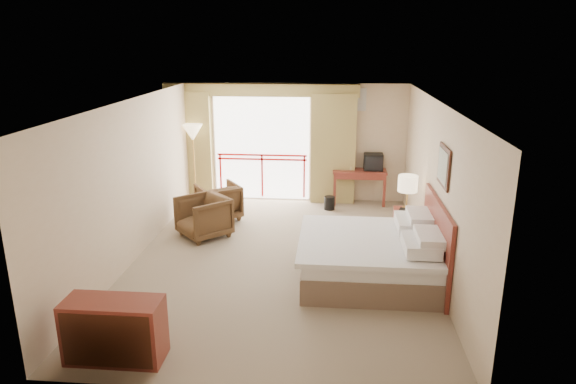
# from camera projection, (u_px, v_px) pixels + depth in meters

# --- Properties ---
(floor) EXTENTS (7.00, 7.00, 0.00)m
(floor) POSITION_uv_depth(u_px,v_px,m) (281.00, 259.00, 8.85)
(floor) COLOR gray
(floor) RESTS_ON ground
(ceiling) EXTENTS (7.00, 7.00, 0.00)m
(ceiling) POSITION_uv_depth(u_px,v_px,m) (280.00, 101.00, 8.07)
(ceiling) COLOR white
(ceiling) RESTS_ON wall_back
(wall_back) EXTENTS (5.00, 0.00, 5.00)m
(wall_back) POSITION_uv_depth(u_px,v_px,m) (296.00, 143.00, 11.80)
(wall_back) COLOR beige
(wall_back) RESTS_ON ground
(wall_front) EXTENTS (5.00, 0.00, 5.00)m
(wall_front) POSITION_uv_depth(u_px,v_px,m) (245.00, 279.00, 5.12)
(wall_front) COLOR beige
(wall_front) RESTS_ON ground
(wall_left) EXTENTS (0.00, 7.00, 7.00)m
(wall_left) POSITION_uv_depth(u_px,v_px,m) (134.00, 180.00, 8.67)
(wall_left) COLOR beige
(wall_left) RESTS_ON ground
(wall_right) EXTENTS (0.00, 7.00, 7.00)m
(wall_right) POSITION_uv_depth(u_px,v_px,m) (435.00, 188.00, 8.24)
(wall_right) COLOR beige
(wall_right) RESTS_ON ground
(balcony_door) EXTENTS (2.40, 0.00, 2.40)m
(balcony_door) POSITION_uv_depth(u_px,v_px,m) (262.00, 149.00, 11.89)
(balcony_door) COLOR white
(balcony_door) RESTS_ON wall_back
(balcony_railing) EXTENTS (2.09, 0.03, 1.02)m
(balcony_railing) POSITION_uv_depth(u_px,v_px,m) (262.00, 165.00, 11.98)
(balcony_railing) COLOR red
(balcony_railing) RESTS_ON wall_back
(curtain_left) EXTENTS (1.00, 0.26, 2.50)m
(curtain_left) POSITION_uv_depth(u_px,v_px,m) (191.00, 146.00, 11.89)
(curtain_left) COLOR olive
(curtain_left) RESTS_ON wall_back
(curtain_right) EXTENTS (1.00, 0.26, 2.50)m
(curtain_right) POSITION_uv_depth(u_px,v_px,m) (333.00, 149.00, 11.61)
(curtain_right) COLOR olive
(curtain_right) RESTS_ON wall_back
(valance) EXTENTS (4.40, 0.22, 0.28)m
(valance) POSITION_uv_depth(u_px,v_px,m) (260.00, 90.00, 11.40)
(valance) COLOR olive
(valance) RESTS_ON wall_back
(hvac_vent) EXTENTS (0.50, 0.04, 0.50)m
(hvac_vent) POSITION_uv_depth(u_px,v_px,m) (355.00, 100.00, 11.37)
(hvac_vent) COLOR silver
(hvac_vent) RESTS_ON wall_back
(bed) EXTENTS (2.13, 2.06, 0.97)m
(bed) POSITION_uv_depth(u_px,v_px,m) (372.00, 256.00, 8.04)
(bed) COLOR brown
(bed) RESTS_ON floor
(headboard) EXTENTS (0.06, 2.10, 1.30)m
(headboard) POSITION_uv_depth(u_px,v_px,m) (436.00, 242.00, 7.88)
(headboard) COLOR maroon
(headboard) RESTS_ON wall_right
(framed_art) EXTENTS (0.04, 0.72, 0.60)m
(framed_art) POSITION_uv_depth(u_px,v_px,m) (444.00, 166.00, 7.53)
(framed_art) COLOR black
(framed_art) RESTS_ON wall_right
(nightstand) EXTENTS (0.49, 0.57, 0.64)m
(nightstand) POSITION_uv_depth(u_px,v_px,m) (405.00, 227.00, 9.42)
(nightstand) COLOR maroon
(nightstand) RESTS_ON floor
(table_lamp) EXTENTS (0.35, 0.35, 0.63)m
(table_lamp) POSITION_uv_depth(u_px,v_px,m) (408.00, 184.00, 9.24)
(table_lamp) COLOR tan
(table_lamp) RESTS_ON nightstand
(phone) EXTENTS (0.22, 0.19, 0.08)m
(phone) POSITION_uv_depth(u_px,v_px,m) (405.00, 211.00, 9.18)
(phone) COLOR black
(phone) RESTS_ON nightstand
(desk) EXTENTS (1.21, 0.58, 0.79)m
(desk) POSITION_uv_depth(u_px,v_px,m) (359.00, 176.00, 11.75)
(desk) COLOR maroon
(desk) RESTS_ON floor
(tv) EXTENTS (0.42, 0.33, 0.38)m
(tv) POSITION_uv_depth(u_px,v_px,m) (373.00, 162.00, 11.56)
(tv) COLOR black
(tv) RESTS_ON desk
(coffee_maker) EXTENTS (0.12, 0.12, 0.23)m
(coffee_maker) POSITION_uv_depth(u_px,v_px,m) (344.00, 165.00, 11.64)
(coffee_maker) COLOR black
(coffee_maker) RESTS_ON desk
(cup) EXTENTS (0.09, 0.09, 0.10)m
(cup) POSITION_uv_depth(u_px,v_px,m) (351.00, 168.00, 11.60)
(cup) COLOR white
(cup) RESTS_ON desk
(wastebasket) EXTENTS (0.28, 0.28, 0.29)m
(wastebasket) POSITION_uv_depth(u_px,v_px,m) (329.00, 203.00, 11.38)
(wastebasket) COLOR black
(wastebasket) RESTS_ON floor
(armchair_far) EXTENTS (1.12, 1.13, 0.75)m
(armchair_far) POSITION_uv_depth(u_px,v_px,m) (219.00, 218.00, 10.86)
(armchair_far) COLOR #432D1A
(armchair_far) RESTS_ON floor
(armchair_near) EXTENTS (1.21, 1.21, 0.79)m
(armchair_near) POSITION_uv_depth(u_px,v_px,m) (204.00, 236.00, 9.87)
(armchair_near) COLOR #432D1A
(armchair_near) RESTS_ON floor
(side_table) EXTENTS (0.55, 0.55, 0.60)m
(side_table) POSITION_uv_depth(u_px,v_px,m) (206.00, 204.00, 10.42)
(side_table) COLOR black
(side_table) RESTS_ON floor
(book) EXTENTS (0.28, 0.29, 0.02)m
(book) POSITION_uv_depth(u_px,v_px,m) (205.00, 195.00, 10.37)
(book) COLOR white
(book) RESTS_ON side_table
(floor_lamp) EXTENTS (0.46, 0.46, 1.81)m
(floor_lamp) POSITION_uv_depth(u_px,v_px,m) (193.00, 136.00, 11.51)
(floor_lamp) COLOR tan
(floor_lamp) RESTS_ON floor
(dresser) EXTENTS (1.14, 0.48, 0.76)m
(dresser) POSITION_uv_depth(u_px,v_px,m) (114.00, 330.00, 5.99)
(dresser) COLOR maroon
(dresser) RESTS_ON floor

